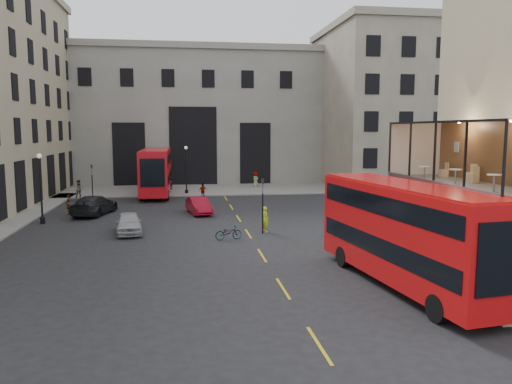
{
  "coord_description": "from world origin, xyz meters",
  "views": [
    {
      "loc": [
        -6.36,
        -21.3,
        7.1
      ],
      "look_at": [
        -1.59,
        11.14,
        3.0
      ],
      "focal_mm": 35.0,
      "sensor_mm": 36.0,
      "label": 1
    }
  ],
  "objects": [
    {
      "name": "bicycle",
      "position": [
        -3.51,
        10.46,
        0.46
      ],
      "size": [
        1.82,
        0.91,
        0.91
      ],
      "primitive_type": "imported",
      "rotation": [
        0.0,
        0.0,
        1.76
      ],
      "color": "gray",
      "rests_on": "ground"
    },
    {
      "name": "car_b",
      "position": [
        -5.08,
        20.8,
        0.7
      ],
      "size": [
        2.28,
        4.46,
        1.4
      ],
      "primitive_type": "imported",
      "rotation": [
        0.0,
        0.0,
        0.2
      ],
      "color": "maroon",
      "rests_on": "ground"
    },
    {
      "name": "cafe_floor",
      "position": [
        6.5,
        0.0,
        4.55
      ],
      "size": [
        3.0,
        10.0,
        0.1
      ],
      "primitive_type": "cube",
      "color": "slate",
      "rests_on": "host_frontage"
    },
    {
      "name": "pedestrian_b",
      "position": [
        -7.87,
        36.46,
        0.79
      ],
      "size": [
        1.04,
        1.18,
        1.58
      ],
      "primitive_type": "imported",
      "rotation": [
        0.0,
        0.0,
        1.01
      ],
      "color": "gray",
      "rests_on": "ground"
    },
    {
      "name": "traffic_light_far",
      "position": [
        -15.0,
        28.0,
        2.42
      ],
      "size": [
        0.16,
        0.2,
        3.8
      ],
      "color": "black",
      "rests_on": "ground"
    },
    {
      "name": "cafe_chair_c",
      "position": [
        7.37,
        0.86,
        4.86
      ],
      "size": [
        0.51,
        0.51,
        0.86
      ],
      "color": "#DCC27F",
      "rests_on": "cafe_floor"
    },
    {
      "name": "pedestrian_c",
      "position": [
        -4.34,
        30.39,
        0.79
      ],
      "size": [
        1.0,
        0.7,
        1.57
      ],
      "primitive_type": "imported",
      "rotation": [
        0.0,
        0.0,
        3.53
      ],
      "color": "gray",
      "rests_on": "ground"
    },
    {
      "name": "cafe_table_near",
      "position": [
        6.05,
        -2.92,
        5.08
      ],
      "size": [
        0.58,
        0.58,
        0.72
      ],
      "color": "white",
      "rests_on": "cafe_floor"
    },
    {
      "name": "gateway",
      "position": [
        -5.0,
        47.99,
        9.39
      ],
      "size": [
        35.0,
        10.6,
        18.0
      ],
      "color": "gray",
      "rests_on": "ground"
    },
    {
      "name": "building_right",
      "position": [
        20.0,
        39.97,
        10.39
      ],
      "size": [
        16.6,
        18.6,
        20.0
      ],
      "color": "#A39984",
      "rests_on": "ground"
    },
    {
      "name": "cafe_table_far",
      "position": [
        5.67,
        2.2,
        5.04
      ],
      "size": [
        0.54,
        0.54,
        0.67
      ],
      "color": "beige",
      "rests_on": "cafe_floor"
    },
    {
      "name": "bus_far",
      "position": [
        -9.24,
        33.88,
        2.83
      ],
      "size": [
        3.01,
        12.63,
        5.03
      ],
      "color": "red",
      "rests_on": "ground"
    },
    {
      "name": "traffic_light_near",
      "position": [
        -1.0,
        12.0,
        2.42
      ],
      "size": [
        0.16,
        0.2,
        3.8
      ],
      "color": "black",
      "rests_on": "ground"
    },
    {
      "name": "cafe_table_mid",
      "position": [
        5.96,
        -0.2,
        5.08
      ],
      "size": [
        0.58,
        0.58,
        0.72
      ],
      "color": "white",
      "rests_on": "cafe_floor"
    },
    {
      "name": "ground",
      "position": [
        0.0,
        0.0,
        0.0
      ],
      "size": [
        140.0,
        140.0,
        0.0
      ],
      "primitive_type": "plane",
      "color": "black",
      "rests_on": "ground"
    },
    {
      "name": "street_lamp_b",
      "position": [
        -6.0,
        34.0,
        2.39
      ],
      "size": [
        0.36,
        0.36,
        5.33
      ],
      "color": "black",
      "rests_on": "ground"
    },
    {
      "name": "car_c",
      "position": [
        -13.78,
        21.63,
        0.82
      ],
      "size": [
        3.63,
        6.04,
        1.64
      ],
      "primitive_type": "imported",
      "rotation": [
        0.0,
        0.0,
        2.89
      ],
      "color": "black",
      "rests_on": "ground"
    },
    {
      "name": "cyclist",
      "position": [
        -0.73,
        12.61,
        0.89
      ],
      "size": [
        0.65,
        0.76,
        1.78
      ],
      "primitive_type": "imported",
      "rotation": [
        0.0,
        0.0,
        1.98
      ],
      "color": "#DBFF1A",
      "rests_on": "ground"
    },
    {
      "name": "car_a",
      "position": [
        -10.12,
        13.39,
        0.72
      ],
      "size": [
        2.21,
        4.42,
        1.45
      ],
      "primitive_type": "imported",
      "rotation": [
        0.0,
        0.0,
        0.12
      ],
      "color": "#A1A4A9",
      "rests_on": "ground"
    },
    {
      "name": "pedestrian_d",
      "position": [
        2.44,
        38.98,
        0.99
      ],
      "size": [
        0.79,
        1.06,
        1.98
      ],
      "primitive_type": "imported",
      "rotation": [
        0.0,
        0.0,
        1.75
      ],
      "color": "gray",
      "rests_on": "ground"
    },
    {
      "name": "bus_near",
      "position": [
        3.5,
        -0.47,
        2.64
      ],
      "size": [
        4.23,
        12.04,
        4.71
      ],
      "color": "red",
      "rests_on": "ground"
    },
    {
      "name": "pavement_far",
      "position": [
        -6.0,
        38.0,
        0.06
      ],
      "size": [
        40.0,
        12.0,
        0.12
      ],
      "primitive_type": "cube",
      "color": "slate",
      "rests_on": "ground"
    },
    {
      "name": "pedestrian_e",
      "position": [
        -16.0,
        22.14,
        0.83
      ],
      "size": [
        0.47,
        0.65,
        1.67
      ],
      "primitive_type": "imported",
      "rotation": [
        0.0,
        0.0,
        4.83
      ],
      "color": "gray",
      "rests_on": "ground"
    },
    {
      "name": "cafe_chair_b",
      "position": [
        7.27,
        0.49,
        4.84
      ],
      "size": [
        0.45,
        0.45,
        0.78
      ],
      "color": "tan",
      "rests_on": "cafe_floor"
    },
    {
      "name": "host_frontage",
      "position": [
        6.5,
        0.0,
        2.25
      ],
      "size": [
        3.0,
        11.0,
        4.5
      ],
      "primitive_type": "cube",
      "color": "tan",
      "rests_on": "ground"
    },
    {
      "name": "cafe_chair_d",
      "position": [
        7.37,
        3.4,
        4.83
      ],
      "size": [
        0.4,
        0.4,
        0.77
      ],
      "color": "tan",
      "rests_on": "cafe_floor"
    },
    {
      "name": "pedestrian_a",
      "position": [
        -17.02,
        32.07,
        0.96
      ],
      "size": [
        1.12,
        1.0,
        1.92
      ],
      "primitive_type": "imported",
      "rotation": [
        0.0,
        0.0,
        0.34
      ],
      "color": "gray",
      "rests_on": "ground"
    },
    {
      "name": "street_lamp_a",
      "position": [
        -17.0,
        18.0,
        2.39
      ],
      "size": [
        0.36,
        0.36,
        5.33
      ],
      "color": "black",
      "rests_on": "ground"
    }
  ]
}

